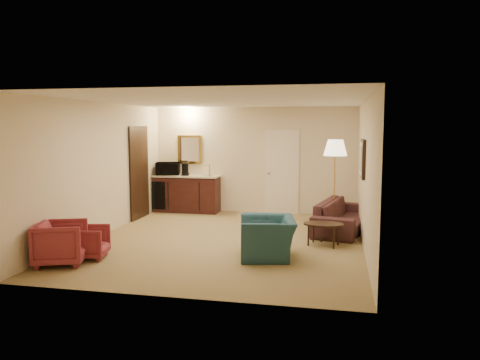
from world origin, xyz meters
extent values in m
plane|color=olive|center=(0.00, 0.00, 0.00)|extent=(6.00, 6.00, 0.00)
cube|color=beige|center=(0.00, 3.00, 1.30)|extent=(5.00, 0.02, 2.60)
cube|color=beige|center=(-2.50, 0.00, 1.30)|extent=(0.02, 6.00, 2.60)
cube|color=beige|center=(2.50, 0.00, 1.30)|extent=(0.02, 6.00, 2.60)
cube|color=white|center=(0.00, 0.00, 2.60)|extent=(5.00, 6.00, 0.02)
cube|color=beige|center=(0.70, 2.97, 1.02)|extent=(0.82, 0.06, 2.05)
cube|color=black|center=(-2.47, 1.70, 1.05)|extent=(0.06, 0.98, 2.10)
cube|color=gold|center=(-1.65, 2.97, 1.55)|extent=(0.62, 0.04, 0.72)
cube|color=black|center=(2.46, 0.40, 1.55)|extent=(0.06, 0.90, 0.70)
cube|color=#361711|center=(-1.65, 2.72, 0.46)|extent=(1.64, 0.58, 0.92)
imported|color=black|center=(2.15, 1.30, 0.41)|extent=(1.05, 2.19, 0.83)
imported|color=#1F464F|center=(0.93, -0.94, 0.44)|extent=(0.83, 1.11, 0.87)
imported|color=#9A323B|center=(-2.15, -2.00, 0.37)|extent=(0.89, 0.91, 0.74)
imported|color=#9A323B|center=(-1.90, -1.60, 0.29)|extent=(0.64, 0.67, 0.58)
cube|color=black|center=(1.80, -0.01, 0.20)|extent=(0.81, 0.65, 0.41)
cube|color=#C79042|center=(1.97, 1.69, 0.93)|extent=(0.66, 0.66, 1.87)
cylinder|color=black|center=(-1.00, 2.65, 0.15)|extent=(0.30, 0.30, 0.29)
imported|color=black|center=(-2.13, 2.68, 1.12)|extent=(0.63, 0.43, 0.39)
cylinder|color=black|center=(-1.67, 2.65, 1.08)|extent=(0.20, 0.20, 0.31)
camera|label=1|loc=(2.01, -8.36, 2.13)|focal=35.00mm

